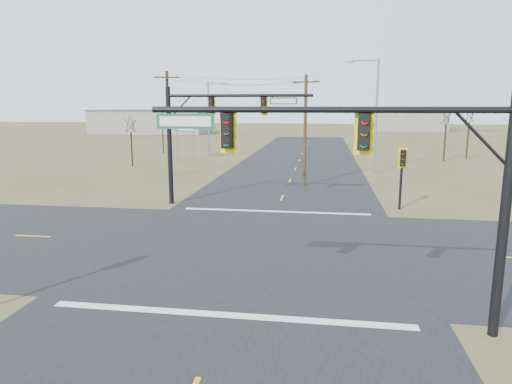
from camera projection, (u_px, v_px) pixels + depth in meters
ground at (259, 247)px, 22.13m from camera, size 320.00×320.00×0.00m
road_ew at (259, 247)px, 22.13m from camera, size 160.00×14.00×0.02m
road_ns at (259, 246)px, 22.13m from camera, size 14.00×160.00×0.02m
stop_bar_near at (228, 315)px, 14.83m from camera, size 12.00×0.40×0.01m
stop_bar_far at (276, 211)px, 29.41m from camera, size 12.00×0.40×0.01m
mast_arm_near at (374, 158)px, 13.16m from camera, size 10.45×0.54×7.22m
mast_arm_far at (209, 121)px, 30.53m from camera, size 9.87×0.59×8.00m
pedestal_signal_ne at (402, 164)px, 29.44m from camera, size 0.58×0.50×4.13m
utility_pole_near at (305, 129)px, 38.04m from camera, size 2.23×0.66×9.26m
utility_pole_far at (168, 122)px, 43.85m from camera, size 2.35×0.89×9.98m
highway_sign at (185, 129)px, 57.84m from camera, size 2.74×0.85×5.29m
streetlight_a at (374, 110)px, 45.10m from camera, size 3.16×0.48×11.27m
streetlight_c at (210, 115)px, 60.95m from camera, size 2.78×0.43×9.91m
bare_tree_a at (130, 124)px, 50.89m from camera, size 2.58×2.58×6.03m
bare_tree_b at (162, 120)px, 64.96m from camera, size 2.57×2.57×5.98m
bare_tree_c at (447, 116)px, 55.46m from camera, size 3.20×3.20×7.06m
bare_tree_d at (470, 115)px, 57.87m from camera, size 3.33×3.33×6.97m
warehouse_left at (152, 122)px, 114.85m from camera, size 28.00×14.00×5.50m
warehouse_mid at (405, 122)px, 124.99m from camera, size 20.00×12.00×5.00m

